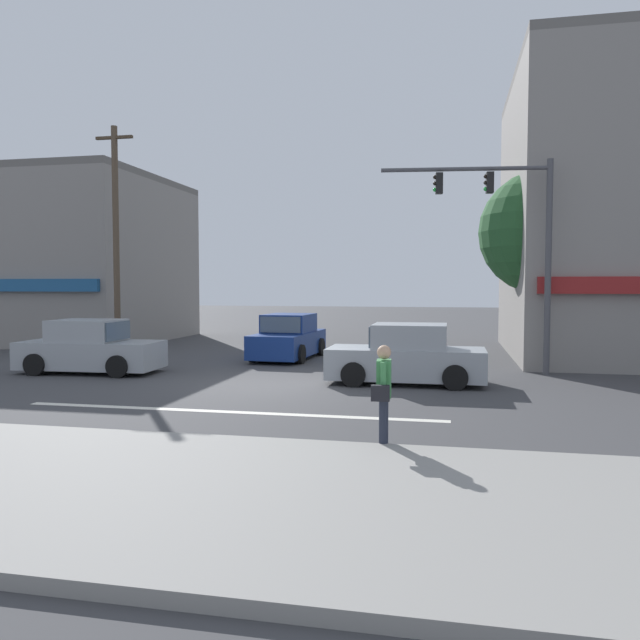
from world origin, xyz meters
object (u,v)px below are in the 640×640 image
object	(u,v)px
sedan_crossing_rightbound	(288,339)
pedestrian_foreground_with_bag	(384,391)
street_tree	(542,232)
traffic_light_mast	(514,230)
utility_pole_far_right	(561,251)
sedan_crossing_center	(90,349)
utility_pole_near_left	(116,239)
sedan_waiting_far	(407,357)

from	to	relation	value
sedan_crossing_rightbound	pedestrian_foreground_with_bag	bearing A→B (deg)	-68.43
sedan_crossing_rightbound	street_tree	bearing A→B (deg)	5.75
street_tree	traffic_light_mast	size ratio (longest dim) A/B	1.04
street_tree	pedestrian_foreground_with_bag	distance (m)	13.60
street_tree	utility_pole_far_right	distance (m)	1.71
street_tree	traffic_light_mast	distance (m)	3.52
sedan_crossing_center	utility_pole_near_left	bearing A→B (deg)	108.58
street_tree	utility_pole_far_right	xyz separation A→B (m)	(0.85, 1.37, -0.57)
utility_pole_near_left	utility_pole_far_right	world-z (taller)	utility_pole_near_left
sedan_waiting_far	sedan_crossing_center	xyz separation A→B (m)	(-9.33, 0.13, 0.00)
utility_pole_far_right	pedestrian_foreground_with_bag	size ratio (longest dim) A/B	4.38
street_tree	sedan_crossing_rightbound	xyz separation A→B (m)	(-8.58, -0.86, -3.66)
sedan_crossing_rightbound	utility_pole_near_left	bearing A→B (deg)	-171.55
street_tree	sedan_waiting_far	bearing A→B (deg)	-125.80
sedan_waiting_far	sedan_crossing_center	distance (m)	9.33
utility_pole_far_right	pedestrian_foreground_with_bag	xyz separation A→B (m)	(-4.81, -13.92, -2.85)
utility_pole_far_right	traffic_light_mast	world-z (taller)	utility_pole_far_right
traffic_light_mast	sedan_waiting_far	size ratio (longest dim) A/B	1.51
sedan_waiting_far	traffic_light_mast	bearing A→B (deg)	39.20
utility_pole_near_left	pedestrian_foreground_with_bag	distance (m)	15.57
street_tree	sedan_crossing_rightbound	distance (m)	9.37
street_tree	traffic_light_mast	bearing A→B (deg)	-109.92
sedan_waiting_far	sedan_crossing_center	world-z (taller)	same
traffic_light_mast	sedan_waiting_far	bearing A→B (deg)	-140.80
utility_pole_far_right	sedan_crossing_rightbound	size ratio (longest dim) A/B	1.75
utility_pole_near_left	sedan_crossing_rightbound	size ratio (longest dim) A/B	1.96
utility_pole_far_right	sedan_waiting_far	xyz separation A→B (m)	(-4.94, -7.03, -3.10)
street_tree	pedestrian_foreground_with_bag	world-z (taller)	street_tree
utility_pole_near_left	pedestrian_foreground_with_bag	world-z (taller)	utility_pole_near_left
sedan_crossing_center	sedan_waiting_far	bearing A→B (deg)	-0.77
traffic_light_mast	pedestrian_foreground_with_bag	bearing A→B (deg)	-106.60
utility_pole_near_left	sedan_crossing_center	world-z (taller)	utility_pole_near_left
utility_pole_near_left	sedan_waiting_far	xyz separation A→B (m)	(10.60, -3.89, -3.55)
street_tree	utility_pole_far_right	size ratio (longest dim) A/B	0.88
sedan_crossing_rightbound	sedan_waiting_far	bearing A→B (deg)	-46.86
utility_pole_far_right	sedan_crossing_rightbound	bearing A→B (deg)	-166.70
pedestrian_foreground_with_bag	sedan_waiting_far	bearing A→B (deg)	91.05
sedan_waiting_far	sedan_crossing_center	size ratio (longest dim) A/B	0.98
utility_pole_far_right	sedan_crossing_rightbound	xyz separation A→B (m)	(-9.43, -2.23, -3.10)
traffic_light_mast	sedan_crossing_rightbound	xyz separation A→B (m)	(-7.38, 2.44, -3.46)
traffic_light_mast	utility_pole_far_right	bearing A→B (deg)	66.30
sedan_waiting_far	utility_pole_near_left	bearing A→B (deg)	159.85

